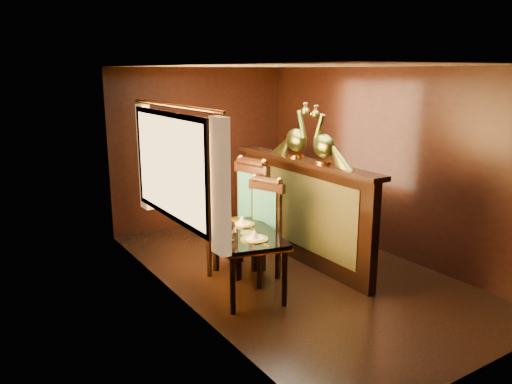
# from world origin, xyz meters

# --- Properties ---
(ground) EXTENTS (5.00, 5.00, 0.00)m
(ground) POSITION_xyz_m (0.00, 0.00, 0.00)
(ground) COLOR black
(ground) RESTS_ON ground
(room_shell) EXTENTS (3.04, 5.04, 2.52)m
(room_shell) POSITION_xyz_m (-0.09, 0.02, 1.58)
(room_shell) COLOR black
(room_shell) RESTS_ON ground
(partition) EXTENTS (0.26, 2.70, 1.36)m
(partition) POSITION_xyz_m (0.32, 0.30, 0.71)
(partition) COLOR black
(partition) RESTS_ON ground
(dining_table) EXTENTS (0.97, 1.31, 0.89)m
(dining_table) POSITION_xyz_m (-0.80, -0.09, 0.62)
(dining_table) COLOR black
(dining_table) RESTS_ON ground
(chair_left) EXTENTS (0.57, 0.59, 1.25)m
(chair_left) POSITION_xyz_m (-0.41, 0.12, 0.65)
(chair_left) COLOR black
(chair_left) RESTS_ON ground
(chair_right) EXTENTS (0.60, 0.62, 1.42)m
(chair_right) POSITION_xyz_m (-0.42, 0.45, 0.74)
(chair_right) COLOR black
(chair_right) RESTS_ON ground
(peacock_left) EXTENTS (0.22, 0.58, 0.69)m
(peacock_left) POSITION_xyz_m (0.33, -0.10, 1.70)
(peacock_left) COLOR #18492D
(peacock_left) RESTS_ON partition
(peacock_right) EXTENTS (0.22, 0.60, 0.71)m
(peacock_right) POSITION_xyz_m (0.33, 0.44, 1.71)
(peacock_right) COLOR #18492D
(peacock_right) RESTS_ON partition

